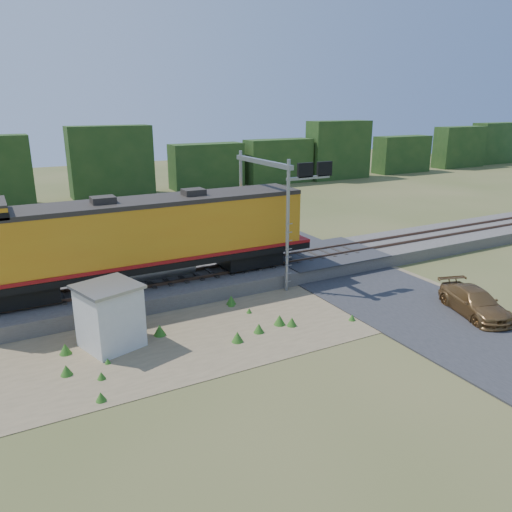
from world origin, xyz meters
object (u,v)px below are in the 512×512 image
locomotive (139,237)px  shed (110,316)px  signal_gantry (274,188)px  car (475,302)px

locomotive → shed: locomotive is taller
shed → signal_gantry: bearing=4.6°
signal_gantry → car: signal_gantry is taller
car → shed: bearing=-179.9°
shed → car: bearing=-34.3°
locomotive → car: bearing=-35.8°
locomotive → car: locomotive is taller
signal_gantry → shed: bearing=-158.2°
locomotive → car: size_ratio=4.26×
locomotive → car: 17.38m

